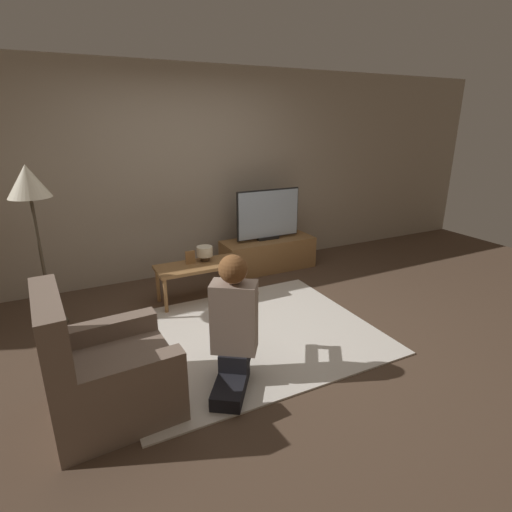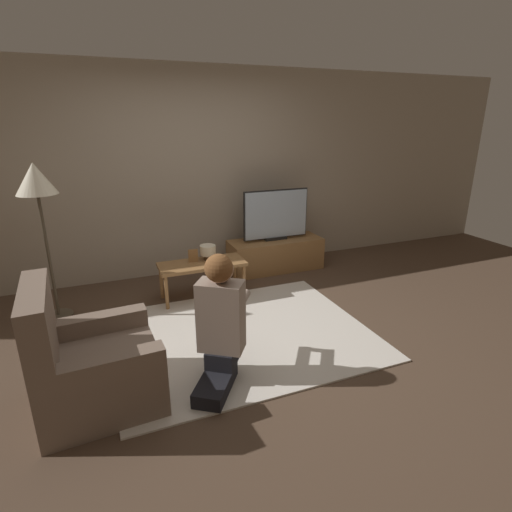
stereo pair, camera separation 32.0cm
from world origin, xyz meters
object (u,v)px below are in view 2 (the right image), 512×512
at_px(person_kneeling, 220,319).
at_px(tv, 276,215).
at_px(coffee_table, 202,267).
at_px(floor_lamp, 37,189).
at_px(table_lamp, 208,251).
at_px(armchair, 92,368).

bearing_deg(person_kneeling, tv, -89.96).
height_order(coffee_table, person_kneeling, person_kneeling).
bearing_deg(floor_lamp, tv, 9.30).
height_order(tv, floor_lamp, floor_lamp).
xyz_separation_m(tv, table_lamp, (-1.07, -0.46, -0.23)).
xyz_separation_m(coffee_table, armchair, (-1.19, -1.47, -0.09)).
distance_m(coffee_table, person_kneeling, 1.58).
bearing_deg(table_lamp, coffee_table, -139.93).
relative_size(armchair, person_kneeling, 0.92).
bearing_deg(coffee_table, person_kneeling, -99.57).
bearing_deg(tv, person_kneeling, -124.21).
bearing_deg(armchair, person_kneeling, -98.01).
bearing_deg(coffee_table, tv, 25.06).
bearing_deg(person_kneeling, floor_lamp, -18.38).
bearing_deg(tv, table_lamp, -156.52).
distance_m(tv, floor_lamp, 2.78).
bearing_deg(table_lamp, tv, 23.48).
relative_size(person_kneeling, table_lamp, 5.72).
height_order(person_kneeling, table_lamp, person_kneeling).
bearing_deg(floor_lamp, armchair, -78.10).
relative_size(tv, person_kneeling, 0.88).
xyz_separation_m(coffee_table, person_kneeling, (-0.26, -1.55, 0.15)).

